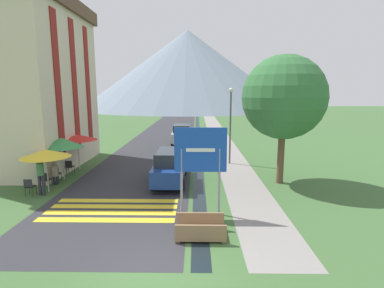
# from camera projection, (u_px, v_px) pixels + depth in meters

# --- Properties ---
(ground_plane) EXTENTS (160.00, 160.00, 0.00)m
(ground_plane) POSITION_uv_depth(u_px,v_px,m) (185.00, 145.00, 27.94)
(ground_plane) COLOR #3D6033
(road) EXTENTS (6.40, 60.00, 0.01)m
(road) POSITION_uv_depth(u_px,v_px,m) (168.00, 131.00, 37.83)
(road) COLOR #2D2D33
(road) RESTS_ON ground_plane
(footpath) EXTENTS (2.20, 60.00, 0.01)m
(footpath) POSITION_uv_depth(u_px,v_px,m) (217.00, 131.00, 37.74)
(footpath) COLOR gray
(footpath) RESTS_ON ground_plane
(drainage_channel) EXTENTS (0.60, 60.00, 0.00)m
(drainage_channel) POSITION_uv_depth(u_px,v_px,m) (198.00, 131.00, 37.78)
(drainage_channel) COLOR black
(drainage_channel) RESTS_ON ground_plane
(crosswalk_marking) EXTENTS (5.44, 2.54, 0.01)m
(crosswalk_marking) POSITION_uv_depth(u_px,v_px,m) (112.00, 210.00, 12.65)
(crosswalk_marking) COLOR yellow
(crosswalk_marking) RESTS_ON ground_plane
(mountain_distant) EXTENTS (62.79, 62.79, 22.93)m
(mountain_distant) POSITION_uv_depth(u_px,v_px,m) (187.00, 70.00, 89.45)
(mountain_distant) COLOR slate
(mountain_distant) RESTS_ON ground_plane
(hotel_building) EXTENTS (5.65, 9.16, 10.78)m
(hotel_building) POSITION_uv_depth(u_px,v_px,m) (34.00, 78.00, 19.20)
(hotel_building) COLOR beige
(hotel_building) RESTS_ON ground_plane
(road_sign) EXTENTS (2.06, 0.11, 3.56)m
(road_sign) POSITION_uv_depth(u_px,v_px,m) (200.00, 157.00, 11.76)
(road_sign) COLOR gray
(road_sign) RESTS_ON ground_plane
(footbridge) EXTENTS (1.70, 1.10, 0.65)m
(footbridge) POSITION_uv_depth(u_px,v_px,m) (200.00, 230.00, 10.28)
(footbridge) COLOR #846647
(footbridge) RESTS_ON ground_plane
(parked_car_near) EXTENTS (1.71, 4.57, 1.82)m
(parked_car_near) POSITION_uv_depth(u_px,v_px,m) (170.00, 166.00, 16.35)
(parked_car_near) COLOR navy
(parked_car_near) RESTS_ON ground_plane
(parked_car_far) EXTENTS (1.91, 4.29, 1.82)m
(parked_car_far) POSITION_uv_depth(u_px,v_px,m) (182.00, 134.00, 28.95)
(parked_car_far) COLOR #B2B2B7
(parked_car_far) RESTS_ON ground_plane
(cafe_chair_nearest) EXTENTS (0.40, 0.40, 0.85)m
(cafe_chair_nearest) POSITION_uv_depth(u_px,v_px,m) (29.00, 186.00, 14.23)
(cafe_chair_nearest) COLOR #232328
(cafe_chair_nearest) RESTS_ON ground_plane
(cafe_chair_far_left) EXTENTS (0.40, 0.40, 0.85)m
(cafe_chair_far_left) POSITION_uv_depth(u_px,v_px,m) (70.00, 166.00, 18.06)
(cafe_chair_far_left) COLOR #232328
(cafe_chair_far_left) RESTS_ON ground_plane
(cafe_chair_middle) EXTENTS (0.40, 0.40, 0.85)m
(cafe_chair_middle) POSITION_uv_depth(u_px,v_px,m) (56.00, 173.00, 16.50)
(cafe_chair_middle) COLOR #232328
(cafe_chair_middle) RESTS_ON ground_plane
(cafe_chair_near_right) EXTENTS (0.40, 0.40, 0.85)m
(cafe_chair_near_right) POSITION_uv_depth(u_px,v_px,m) (46.00, 179.00, 15.34)
(cafe_chair_near_right) COLOR #232328
(cafe_chair_near_right) RESTS_ON ground_plane
(cafe_umbrella_front_yellow) EXTENTS (2.36, 2.36, 2.14)m
(cafe_umbrella_front_yellow) POSITION_uv_depth(u_px,v_px,m) (46.00, 153.00, 14.65)
(cafe_umbrella_front_yellow) COLOR #B7B2A8
(cafe_umbrella_front_yellow) RESTS_ON ground_plane
(cafe_umbrella_middle_green) EXTENTS (2.36, 2.36, 2.39)m
(cafe_umbrella_middle_green) POSITION_uv_depth(u_px,v_px,m) (62.00, 143.00, 16.76)
(cafe_umbrella_middle_green) COLOR #B7B2A8
(cafe_umbrella_middle_green) RESTS_ON ground_plane
(cafe_umbrella_rear_red) EXTENTS (2.44, 2.44, 2.25)m
(cafe_umbrella_rear_red) POSITION_uv_depth(u_px,v_px,m) (78.00, 137.00, 19.00)
(cafe_umbrella_rear_red) COLOR #B7B2A8
(cafe_umbrella_rear_red) RESTS_ON ground_plane
(person_standing_terrace) EXTENTS (0.32, 0.32, 1.79)m
(person_standing_terrace) POSITION_uv_depth(u_px,v_px,m) (41.00, 174.00, 14.28)
(person_standing_terrace) COLOR #282833
(person_standing_terrace) RESTS_ON ground_plane
(person_seated_far) EXTENTS (0.32, 0.32, 1.23)m
(person_seated_far) POSITION_uv_depth(u_px,v_px,m) (55.00, 172.00, 16.03)
(person_seated_far) COLOR #282833
(person_seated_far) RESTS_ON ground_plane
(streetlamp) EXTENTS (0.28, 0.28, 5.18)m
(streetlamp) POSITION_uv_depth(u_px,v_px,m) (230.00, 119.00, 20.37)
(streetlamp) COLOR #515156
(streetlamp) RESTS_ON ground_plane
(tree_by_path) EXTENTS (4.40, 4.40, 6.84)m
(tree_by_path) POSITION_uv_depth(u_px,v_px,m) (284.00, 98.00, 15.64)
(tree_by_path) COLOR brown
(tree_by_path) RESTS_ON ground_plane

